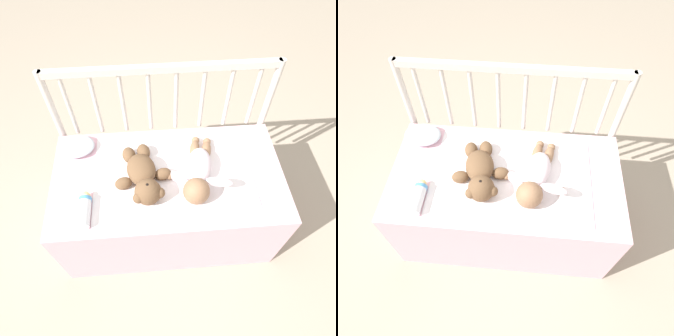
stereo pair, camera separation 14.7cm
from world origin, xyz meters
TOP-DOWN VIEW (x-y plane):
  - ground_plane at (0.00, 0.00)m, footprint 12.00×12.00m
  - crib_mattress at (0.00, 0.00)m, footprint 1.18×0.63m
  - crib_rail at (-0.00, 0.34)m, footprint 1.18×0.04m
  - blanket at (0.03, 0.01)m, footprint 0.79×0.54m
  - teddy_bear at (-0.12, -0.03)m, footprint 0.29×0.38m
  - baby at (0.15, -0.03)m, footprint 0.32×0.43m
  - small_pillow at (-0.48, 0.21)m, footprint 0.20×0.16m
  - baby_bottle at (-0.40, -0.18)m, footprint 0.06×0.18m

SIDE VIEW (x-z plane):
  - ground_plane at x=0.00m, z-range 0.00..0.00m
  - crib_mattress at x=0.00m, z-range 0.00..0.53m
  - blanket at x=0.03m, z-range 0.53..0.54m
  - baby_bottle at x=-0.40m, z-range 0.53..0.59m
  - small_pillow at x=-0.48m, z-range 0.53..0.59m
  - baby at x=0.15m, z-range 0.52..0.65m
  - teddy_bear at x=-0.12m, z-range 0.52..0.65m
  - crib_rail at x=0.00m, z-range 0.18..1.13m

